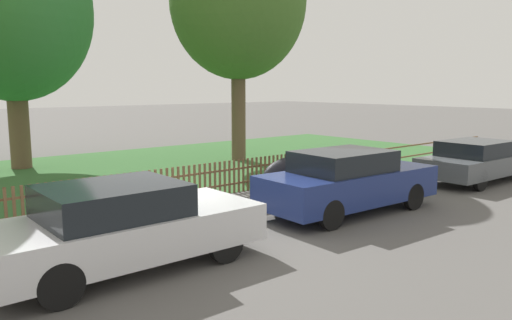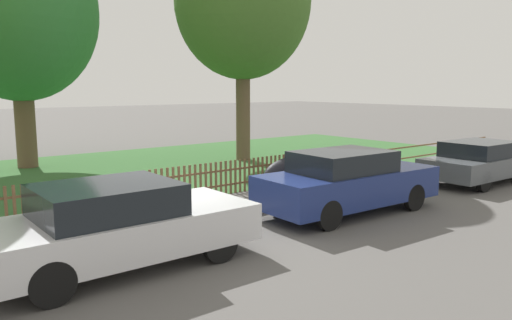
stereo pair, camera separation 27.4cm
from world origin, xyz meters
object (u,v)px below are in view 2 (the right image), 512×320
parked_car_black_saloon (118,224)px  parked_car_red_compact (482,161)px  parked_car_navy_estate (348,181)px  tree_mid_park (18,12)px  covered_motorcycle (296,172)px  tree_far_left (243,1)px

parked_car_black_saloon → parked_car_red_compact: (11.30, -0.03, -0.06)m
parked_car_navy_estate → parked_car_red_compact: 5.88m
parked_car_black_saloon → tree_mid_park: bearing=82.2°
covered_motorcycle → parked_car_black_saloon: bearing=-162.4°
parked_car_black_saloon → tree_far_left: (8.49, 7.98, 5.26)m
parked_car_red_compact → tree_mid_park: bearing=132.4°
covered_motorcycle → tree_mid_park: 11.26m
covered_motorcycle → tree_far_left: size_ratio=0.23×
parked_car_black_saloon → parked_car_red_compact: size_ratio=0.99×
parked_car_navy_estate → parked_car_red_compact: size_ratio=1.03×
parked_car_black_saloon → parked_car_red_compact: bearing=-0.4°
covered_motorcycle → parked_car_red_compact: bearing=-19.8°
tree_far_left → tree_mid_park: bearing=154.6°
tree_mid_park → parked_car_black_saloon: bearing=-97.6°
covered_motorcycle → parked_car_navy_estate: bearing=-96.0°
parked_car_navy_estate → tree_mid_park: 12.79m
parked_car_navy_estate → tree_far_left: size_ratio=0.50×
parked_car_black_saloon → covered_motorcycle: parked_car_black_saloon is taller
parked_car_red_compact → tree_mid_park: tree_mid_park is taller
parked_car_navy_estate → covered_motorcycle: bearing=87.4°
covered_motorcycle → tree_far_left: 8.58m
parked_car_black_saloon → parked_car_navy_estate: 5.42m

